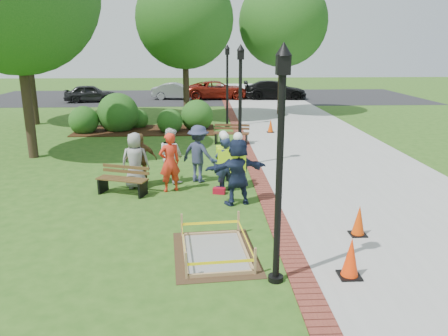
{
  "coord_description": "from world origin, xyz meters",
  "views": [
    {
      "loc": [
        -0.06,
        -10.16,
        4.2
      ],
      "look_at": [
        0.5,
        1.2,
        1.0
      ],
      "focal_mm": 35.0,
      "sensor_mm": 36.0,
      "label": 1
    }
  ],
  "objects_px": {
    "cone_front": "(351,259)",
    "hivis_worker_a": "(238,169)",
    "bench_near": "(123,186)",
    "wet_concrete_pad": "(215,243)",
    "lamp_near": "(280,150)",
    "hivis_worker_c": "(223,159)",
    "hivis_worker_b": "(225,162)"
  },
  "relations": [
    {
      "from": "cone_front",
      "to": "hivis_worker_a",
      "type": "height_order",
      "value": "hivis_worker_a"
    },
    {
      "from": "bench_near",
      "to": "wet_concrete_pad",
      "type": "bearing_deg",
      "value": -56.79
    },
    {
      "from": "cone_front",
      "to": "bench_near",
      "type": "bearing_deg",
      "value": 135.2
    },
    {
      "from": "lamp_near",
      "to": "hivis_worker_c",
      "type": "bearing_deg",
      "value": 97.18
    },
    {
      "from": "wet_concrete_pad",
      "to": "hivis_worker_b",
      "type": "distance_m",
      "value": 4.18
    },
    {
      "from": "hivis_worker_b",
      "to": "hivis_worker_c",
      "type": "bearing_deg",
      "value": 94.09
    },
    {
      "from": "hivis_worker_b",
      "to": "hivis_worker_c",
      "type": "xyz_separation_m",
      "value": [
        -0.02,
        0.34,
        -0.0
      ]
    },
    {
      "from": "bench_near",
      "to": "cone_front",
      "type": "bearing_deg",
      "value": -44.8
    },
    {
      "from": "bench_near",
      "to": "hivis_worker_c",
      "type": "height_order",
      "value": "hivis_worker_c"
    },
    {
      "from": "wet_concrete_pad",
      "to": "bench_near",
      "type": "bearing_deg",
      "value": 123.21
    },
    {
      "from": "wet_concrete_pad",
      "to": "hivis_worker_a",
      "type": "relative_size",
      "value": 1.22
    },
    {
      "from": "cone_front",
      "to": "wet_concrete_pad",
      "type": "bearing_deg",
      "value": 156.38
    },
    {
      "from": "cone_front",
      "to": "lamp_near",
      "type": "distance_m",
      "value": 2.52
    },
    {
      "from": "lamp_near",
      "to": "hivis_worker_c",
      "type": "relative_size",
      "value": 2.42
    },
    {
      "from": "hivis_worker_b",
      "to": "lamp_near",
      "type": "bearing_deg",
      "value": -82.62
    },
    {
      "from": "wet_concrete_pad",
      "to": "hivis_worker_a",
      "type": "xyz_separation_m",
      "value": [
        0.7,
        2.96,
        0.75
      ]
    },
    {
      "from": "hivis_worker_a",
      "to": "hivis_worker_c",
      "type": "height_order",
      "value": "hivis_worker_a"
    },
    {
      "from": "lamp_near",
      "to": "cone_front",
      "type": "bearing_deg",
      "value": 2.04
    },
    {
      "from": "hivis_worker_c",
      "to": "bench_near",
      "type": "bearing_deg",
      "value": -170.42
    },
    {
      "from": "bench_near",
      "to": "hivis_worker_a",
      "type": "bearing_deg",
      "value": -16.69
    },
    {
      "from": "wet_concrete_pad",
      "to": "hivis_worker_b",
      "type": "bearing_deg",
      "value": 84.36
    },
    {
      "from": "cone_front",
      "to": "hivis_worker_b",
      "type": "height_order",
      "value": "hivis_worker_b"
    },
    {
      "from": "hivis_worker_b",
      "to": "wet_concrete_pad",
      "type": "bearing_deg",
      "value": -95.64
    },
    {
      "from": "wet_concrete_pad",
      "to": "hivis_worker_b",
      "type": "height_order",
      "value": "hivis_worker_b"
    },
    {
      "from": "hivis_worker_a",
      "to": "hivis_worker_b",
      "type": "relative_size",
      "value": 1.13
    },
    {
      "from": "lamp_near",
      "to": "hivis_worker_a",
      "type": "bearing_deg",
      "value": 95.38
    },
    {
      "from": "hivis_worker_b",
      "to": "hivis_worker_c",
      "type": "distance_m",
      "value": 0.34
    },
    {
      "from": "wet_concrete_pad",
      "to": "hivis_worker_a",
      "type": "bearing_deg",
      "value": 76.74
    },
    {
      "from": "bench_near",
      "to": "cone_front",
      "type": "xyz_separation_m",
      "value": [
        5.07,
        -5.04,
        0.13
      ]
    },
    {
      "from": "wet_concrete_pad",
      "to": "bench_near",
      "type": "distance_m",
      "value": 4.72
    },
    {
      "from": "bench_near",
      "to": "hivis_worker_a",
      "type": "distance_m",
      "value": 3.5
    },
    {
      "from": "wet_concrete_pad",
      "to": "cone_front",
      "type": "distance_m",
      "value": 2.72
    }
  ]
}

